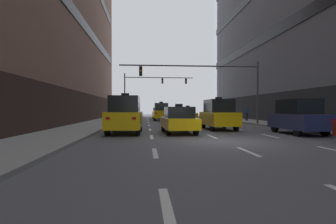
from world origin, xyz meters
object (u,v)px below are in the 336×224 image
traffic_signal_1 (149,86)px  pedestrian_1 (318,115)px  taxi_driving_3 (159,113)px  pedestrian_0 (247,112)px  taxi_driving_5 (161,112)px  car_parked_2 (298,117)px  taxi_driving_0 (219,115)px  traffic_signal_0 (211,78)px  taxi_driving_2 (188,114)px  taxi_driving_1 (178,120)px  taxi_driving_4 (125,115)px

traffic_signal_1 → pedestrian_1: bearing=-66.1°
taxi_driving_3 → pedestrian_0: bearing=-48.0°
taxi_driving_5 → car_parked_2: bearing=-69.9°
taxi_driving_0 → taxi_driving_3: taxi_driving_0 is taller
traffic_signal_1 → pedestrian_1: traffic_signal_1 is taller
traffic_signal_1 → pedestrian_0: bearing=-51.2°
traffic_signal_0 → taxi_driving_2: bearing=96.3°
car_parked_2 → pedestrian_0: car_parked_2 is taller
taxi_driving_1 → taxi_driving_5: bearing=90.0°
traffic_signal_1 → taxi_driving_2: bearing=-68.0°
traffic_signal_1 → pedestrian_1: size_ratio=7.04×
taxi_driving_5 → taxi_driving_2: bearing=-30.3°
taxi_driving_3 → pedestrian_1: (9.83, -22.41, 0.22)m
car_parked_2 → pedestrian_0: bearing=80.0°
taxi_driving_0 → pedestrian_0: (6.22, 10.83, 0.09)m
taxi_driving_5 → traffic_signal_0: (3.93, -9.69, 3.15)m
taxi_driving_2 → pedestrian_0: bearing=-20.4°
taxi_driving_0 → pedestrian_0: 12.49m
taxi_driving_1 → taxi_driving_2: (3.06, 15.91, 0.04)m
car_parked_2 → traffic_signal_1: bearing=106.5°
taxi_driving_4 → taxi_driving_1: bearing=-5.7°
taxi_driving_0 → traffic_signal_0: traffic_signal_0 is taller
taxi_driving_4 → traffic_signal_0: traffic_signal_0 is taller
taxi_driving_5 → car_parked_2: size_ratio=1.08×
taxi_driving_2 → taxi_driving_4: taxi_driving_4 is taller
taxi_driving_1 → taxi_driving_2: taxi_driving_2 is taller
taxi_driving_0 → taxi_driving_4: taxi_driving_4 is taller
taxi_driving_5 → traffic_signal_1: size_ratio=0.41×
traffic_signal_0 → pedestrian_1: bearing=-47.5°
taxi_driving_3 → pedestrian_0: (9.42, -10.46, 0.33)m
taxi_driving_2 → pedestrian_0: 6.78m
taxi_driving_4 → pedestrian_1: size_ratio=2.96×
taxi_driving_3 → traffic_signal_0: traffic_signal_0 is taller
taxi_driving_0 → taxi_driving_1: taxi_driving_0 is taller
taxi_driving_4 → car_parked_2: bearing=-7.5°
pedestrian_1 → taxi_driving_3: bearing=113.7°
taxi_driving_0 → car_parked_2: bearing=-45.5°
taxi_driving_1 → traffic_signal_1: 27.44m
taxi_driving_1 → pedestrian_0: bearing=55.2°
taxi_driving_2 → taxi_driving_0: bearing=-89.5°
taxi_driving_1 → pedestrian_0: 16.49m
car_parked_2 → pedestrian_1: (2.97, 2.60, 0.03)m
taxi_driving_2 → traffic_signal_0: size_ratio=0.36×
taxi_driving_5 → traffic_signal_1: 10.29m
taxi_driving_0 → taxi_driving_5: bearing=102.0°
taxi_driving_2 → pedestrian_1: size_ratio=2.89×
taxi_driving_5 → pedestrian_1: (9.82, -16.10, -0.05)m
taxi_driving_5 → taxi_driving_3: bearing=90.1°
taxi_driving_4 → car_parked_2: size_ratio=1.10×
taxi_driving_1 → car_parked_2: car_parked_2 is taller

